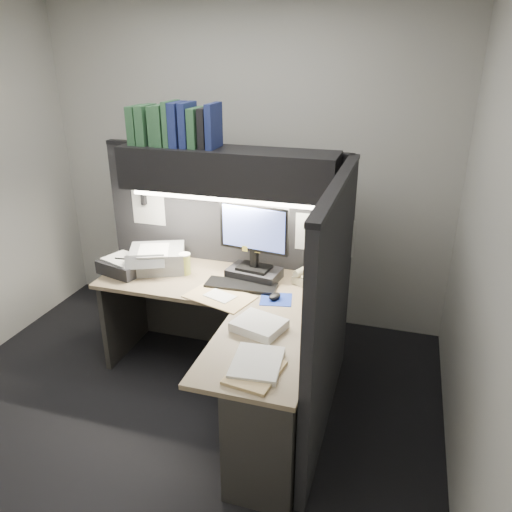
% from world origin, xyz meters
% --- Properties ---
extents(floor, '(3.50, 3.50, 0.00)m').
position_xyz_m(floor, '(0.00, 0.00, 0.00)').
color(floor, black).
rests_on(floor, ground).
extents(wall_back, '(3.50, 0.04, 2.70)m').
position_xyz_m(wall_back, '(0.00, 1.50, 1.35)').
color(wall_back, beige).
rests_on(wall_back, floor).
extents(wall_right, '(0.04, 3.00, 2.70)m').
position_xyz_m(wall_right, '(1.75, 0.00, 1.35)').
color(wall_right, beige).
rests_on(wall_right, floor).
extents(partition_back, '(1.90, 0.06, 1.60)m').
position_xyz_m(partition_back, '(0.03, 0.93, 0.80)').
color(partition_back, black).
rests_on(partition_back, floor).
extents(partition_right, '(0.06, 1.50, 1.60)m').
position_xyz_m(partition_right, '(0.98, 0.18, 0.80)').
color(partition_right, black).
rests_on(partition_right, floor).
extents(desk, '(1.70, 1.53, 0.73)m').
position_xyz_m(desk, '(0.43, -0.00, 0.44)').
color(desk, '#7E6A50').
rests_on(desk, floor).
extents(overhead_shelf, '(1.55, 0.34, 0.30)m').
position_xyz_m(overhead_shelf, '(0.12, 0.75, 1.50)').
color(overhead_shelf, black).
rests_on(overhead_shelf, partition_back).
extents(task_light_tube, '(1.32, 0.04, 0.04)m').
position_xyz_m(task_light_tube, '(0.12, 0.61, 1.33)').
color(task_light_tube, white).
rests_on(task_light_tube, overhead_shelf).
extents(monitor, '(0.52, 0.28, 0.56)m').
position_xyz_m(monitor, '(0.34, 0.68, 0.95)').
color(monitor, black).
rests_on(monitor, desk).
extents(keyboard, '(0.51, 0.19, 0.02)m').
position_xyz_m(keyboard, '(0.30, 0.51, 0.74)').
color(keyboard, black).
rests_on(keyboard, desk).
extents(mousepad, '(0.24, 0.23, 0.00)m').
position_xyz_m(mousepad, '(0.58, 0.40, 0.73)').
color(mousepad, navy).
rests_on(mousepad, desk).
extents(mouse, '(0.09, 0.12, 0.04)m').
position_xyz_m(mouse, '(0.57, 0.40, 0.75)').
color(mouse, black).
rests_on(mouse, mousepad).
extents(telephone, '(0.28, 0.28, 0.08)m').
position_xyz_m(telephone, '(0.76, 0.73, 0.77)').
color(telephone, beige).
rests_on(telephone, desk).
extents(coffee_cup, '(0.10, 0.10, 0.15)m').
position_xyz_m(coffee_cup, '(-0.17, 0.60, 0.81)').
color(coffee_cup, '#D6C555').
rests_on(coffee_cup, desk).
extents(printer, '(0.50, 0.47, 0.16)m').
position_xyz_m(printer, '(-0.41, 0.63, 0.81)').
color(printer, gray).
rests_on(printer, desk).
extents(notebook_stack, '(0.39, 0.35, 0.10)m').
position_xyz_m(notebook_stack, '(-0.62, 0.50, 0.78)').
color(notebook_stack, black).
rests_on(notebook_stack, desk).
extents(open_folder, '(0.50, 0.40, 0.01)m').
position_xyz_m(open_folder, '(0.21, 0.32, 0.73)').
color(open_folder, tan).
rests_on(open_folder, desk).
extents(paper_stack_a, '(0.34, 0.31, 0.05)m').
position_xyz_m(paper_stack_a, '(0.58, 0.00, 0.76)').
color(paper_stack_a, white).
rests_on(paper_stack_a, desk).
extents(paper_stack_b, '(0.28, 0.34, 0.03)m').
position_xyz_m(paper_stack_b, '(0.68, -0.36, 0.75)').
color(paper_stack_b, white).
rests_on(paper_stack_b, desk).
extents(manila_stack, '(0.28, 0.34, 0.02)m').
position_xyz_m(manila_stack, '(0.69, -0.43, 0.74)').
color(manila_stack, tan).
rests_on(manila_stack, desk).
extents(binder_row, '(0.64, 0.24, 0.31)m').
position_xyz_m(binder_row, '(-0.26, 0.75, 1.79)').
color(binder_row, '#2A5534').
rests_on(binder_row, overhead_shelf).
extents(pinned_papers, '(1.76, 1.31, 0.51)m').
position_xyz_m(pinned_papers, '(0.42, 0.56, 1.05)').
color(pinned_papers, white).
rests_on(pinned_papers, partition_back).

